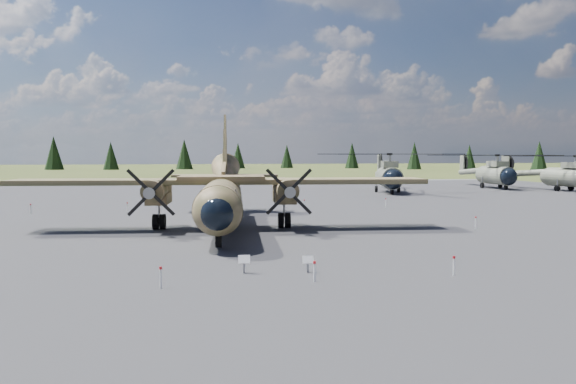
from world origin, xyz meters
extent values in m
plane|color=#495224|center=(0.00, 0.00, 0.00)|extent=(500.00, 500.00, 0.00)
cube|color=slate|center=(0.00, 10.00, 0.00)|extent=(120.00, 120.00, 0.04)
cylinder|color=#3E3F22|center=(-0.60, 2.42, 2.18)|extent=(4.23, 17.25, 2.66)
sphere|color=#3E3F22|center=(-1.39, -6.08, 2.18)|extent=(2.83, 2.83, 2.60)
sphere|color=black|center=(-1.44, -6.59, 2.13)|extent=(2.08, 2.08, 1.91)
cube|color=black|center=(-1.25, -4.56, 2.89)|extent=(2.03, 1.69, 0.52)
cone|color=#3E3F22|center=(0.44, 13.57, 3.18)|extent=(3.20, 6.73, 3.99)
cube|color=#A2A4A7|center=(-0.51, 3.37, 1.09)|extent=(2.32, 5.83, 0.47)
cube|color=#303C1F|center=(-0.55, 2.90, 3.27)|extent=(27.69, 5.76, 0.33)
cube|color=#3E3F22|center=(-0.55, 2.90, 3.48)|extent=(5.98, 3.93, 0.33)
cylinder|color=#3E3F22|center=(-4.83, 3.01, 2.75)|extent=(1.87, 5.04, 1.42)
cube|color=#3E3F22|center=(-4.76, 3.77, 2.13)|extent=(1.72, 3.34, 0.76)
cone|color=gray|center=(-5.12, -0.06, 2.75)|extent=(0.80, 0.92, 0.72)
cylinder|color=black|center=(-4.76, 3.77, 0.52)|extent=(0.93, 1.12, 1.04)
cylinder|color=#3E3F22|center=(3.67, 2.22, 2.75)|extent=(1.87, 5.04, 1.42)
cube|color=#3E3F22|center=(3.74, 2.97, 2.13)|extent=(1.72, 3.34, 0.76)
cone|color=gray|center=(3.38, -0.85, 2.75)|extent=(0.80, 0.92, 0.72)
cylinder|color=black|center=(3.74, 2.97, 0.52)|extent=(0.93, 1.12, 1.04)
cube|color=#3E3F22|center=(0.11, 9.98, 3.75)|extent=(0.93, 7.16, 1.59)
cube|color=#303C1F|center=(0.49, 14.04, 3.22)|extent=(9.26, 2.92, 0.21)
cylinder|color=gray|center=(-1.28, -4.94, 1.21)|extent=(0.14, 0.14, 0.85)
cylinder|color=black|center=(-1.28, -4.94, 0.52)|extent=(0.41, 0.91, 0.89)
cylinder|color=gray|center=(23.36, 34.60, 2.03)|extent=(4.50, 8.31, 2.74)
sphere|color=black|center=(22.44, 30.76, 1.97)|extent=(3.04, 3.04, 2.52)
sphere|color=gray|center=(24.28, 38.44, 2.03)|extent=(3.04, 3.04, 2.52)
cube|color=gray|center=(23.26, 34.17, 3.78)|extent=(2.63, 3.84, 0.82)
cylinder|color=gray|center=(23.26, 34.17, 4.60)|extent=(0.48, 0.48, 1.10)
cylinder|color=gray|center=(25.23, 42.43, 2.41)|extent=(3.07, 9.31, 1.57)
cube|color=gray|center=(26.19, 46.43, 3.78)|extent=(0.59, 1.55, 2.63)
cylinder|color=black|center=(26.56, 46.34, 3.78)|extent=(0.73, 2.79, 2.85)
cylinder|color=black|center=(22.60, 31.40, 0.44)|extent=(0.47, 0.80, 0.74)
cylinder|color=black|center=(22.23, 36.22, 0.44)|extent=(0.52, 0.93, 0.88)
cylinder|color=gray|center=(22.23, 36.22, 1.01)|extent=(0.18, 0.18, 1.59)
cylinder|color=black|center=(25.11, 35.53, 0.44)|extent=(0.52, 0.93, 0.88)
cylinder|color=gray|center=(25.11, 35.53, 1.01)|extent=(0.18, 0.18, 1.59)
cylinder|color=gray|center=(42.09, 40.38, 1.96)|extent=(3.21, 7.81, 2.65)
sphere|color=black|center=(41.80, 36.58, 1.91)|extent=(2.61, 2.61, 2.44)
sphere|color=gray|center=(42.37, 44.18, 1.96)|extent=(2.61, 2.61, 2.44)
cube|color=gray|center=(42.06, 39.96, 3.66)|extent=(2.05, 3.52, 0.79)
cylinder|color=gray|center=(42.06, 39.96, 4.45)|extent=(0.41, 0.41, 1.06)
cylinder|color=gray|center=(42.67, 48.15, 2.33)|extent=(1.57, 9.09, 1.52)
cube|color=gray|center=(42.97, 52.11, 3.66)|extent=(0.34, 1.50, 2.54)
cylinder|color=black|center=(43.34, 52.08, 3.66)|extent=(0.27, 2.75, 2.76)
cylinder|color=black|center=(41.85, 37.21, 0.42)|extent=(0.35, 0.74, 0.72)
cylinder|color=black|center=(40.76, 41.75, 0.42)|extent=(0.38, 0.87, 0.85)
cylinder|color=gray|center=(40.76, 41.75, 0.98)|extent=(0.16, 0.16, 1.54)
cylinder|color=black|center=(43.61, 41.54, 0.42)|extent=(0.38, 0.87, 0.85)
cylinder|color=gray|center=(43.61, 41.54, 0.98)|extent=(0.16, 0.16, 1.54)
cylinder|color=gray|center=(48.91, 32.62, 1.92)|extent=(4.55, 7.91, 2.60)
sphere|color=gray|center=(47.88, 36.22, 1.92)|extent=(2.95, 2.95, 2.39)
cube|color=gray|center=(49.02, 32.22, 3.59)|extent=(2.61, 3.68, 0.78)
cylinder|color=gray|center=(49.02, 32.22, 4.36)|extent=(0.46, 0.46, 1.04)
cylinder|color=gray|center=(46.81, 39.97, 2.29)|extent=(3.27, 8.77, 1.49)
cube|color=gray|center=(45.74, 43.71, 3.59)|extent=(0.62, 1.46, 2.49)
cylinder|color=black|center=(46.09, 43.81, 3.59)|extent=(0.80, 2.62, 2.70)
cylinder|color=black|center=(47.22, 33.43, 0.42)|extent=(0.53, 0.88, 0.83)
cylinder|color=gray|center=(47.22, 33.43, 0.96)|extent=(0.18, 0.18, 1.51)
cylinder|color=black|center=(49.91, 34.20, 0.42)|extent=(0.53, 0.88, 0.83)
cylinder|color=gray|center=(49.91, 34.20, 0.96)|extent=(0.18, 0.18, 1.51)
cube|color=gray|center=(-0.59, -11.32, 0.32)|extent=(0.10, 0.10, 0.63)
cube|color=white|center=(-0.59, -11.37, 0.62)|extent=(0.53, 0.26, 0.36)
cube|color=gray|center=(2.13, -11.70, 0.29)|extent=(0.09, 0.09, 0.58)
cube|color=white|center=(2.13, -11.76, 0.57)|extent=(0.48, 0.22, 0.33)
cylinder|color=white|center=(-4.00, -13.50, 0.40)|extent=(0.07, 0.07, 0.80)
cylinder|color=#AF1217|center=(-4.00, -13.50, 0.80)|extent=(0.12, 0.12, 0.10)
cylinder|color=white|center=(2.00, -13.50, 0.40)|extent=(0.07, 0.07, 0.80)
cylinder|color=#AF1217|center=(2.00, -13.50, 0.80)|extent=(0.12, 0.12, 0.10)
cylinder|color=white|center=(8.00, -13.50, 0.40)|extent=(0.07, 0.07, 0.80)
cylinder|color=#AF1217|center=(8.00, -13.50, 0.80)|extent=(0.12, 0.12, 0.10)
cylinder|color=white|center=(-16.00, 16.00, 0.40)|extent=(0.07, 0.07, 0.80)
cylinder|color=#AF1217|center=(-16.00, 16.00, 0.80)|extent=(0.12, 0.12, 0.10)
cylinder|color=white|center=(-8.00, 16.00, 0.40)|extent=(0.07, 0.07, 0.80)
cylinder|color=#AF1217|center=(-8.00, 16.00, 0.80)|extent=(0.12, 0.12, 0.10)
cylinder|color=white|center=(0.00, 16.00, 0.40)|extent=(0.07, 0.07, 0.80)
cylinder|color=#AF1217|center=(0.00, 16.00, 0.80)|extent=(0.12, 0.12, 0.10)
cylinder|color=white|center=(8.00, 16.00, 0.40)|extent=(0.07, 0.07, 0.80)
cylinder|color=#AF1217|center=(8.00, 16.00, 0.80)|extent=(0.12, 0.12, 0.10)
cylinder|color=white|center=(16.00, 16.00, 0.40)|extent=(0.07, 0.07, 0.80)
cylinder|color=#AF1217|center=(16.00, 16.00, 0.80)|extent=(0.12, 0.12, 0.10)
cylinder|color=white|center=(16.50, 0.00, 0.40)|extent=(0.07, 0.07, 0.80)
cylinder|color=#AF1217|center=(16.50, 0.00, 0.80)|extent=(0.12, 0.12, 0.10)
cone|color=black|center=(107.74, 125.02, 4.60)|extent=(5.15, 5.15, 9.20)
cone|color=black|center=(87.97, 132.69, 4.07)|extent=(4.56, 4.56, 8.14)
cone|color=black|center=(72.83, 141.49, 4.55)|extent=(5.09, 5.09, 9.09)
cone|color=black|center=(56.22, 157.85, 4.60)|extent=(5.15, 5.15, 9.20)
cone|color=black|center=(34.05, 165.95, 4.23)|extent=(4.74, 4.74, 8.46)
cone|color=black|center=(16.04, 163.77, 4.53)|extent=(5.07, 5.07, 9.05)
cone|color=black|center=(-2.68, 157.13, 5.03)|extent=(5.64, 5.64, 10.07)
cone|color=black|center=(-26.16, 154.81, 4.55)|extent=(5.10, 5.10, 9.11)
cone|color=black|center=(-44.39, 158.37, 5.46)|extent=(6.12, 6.12, 10.93)
camera|label=1|loc=(-3.11, -35.05, 5.12)|focal=35.00mm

